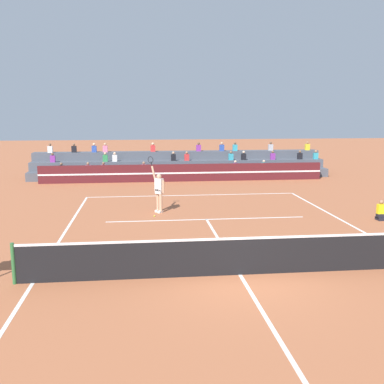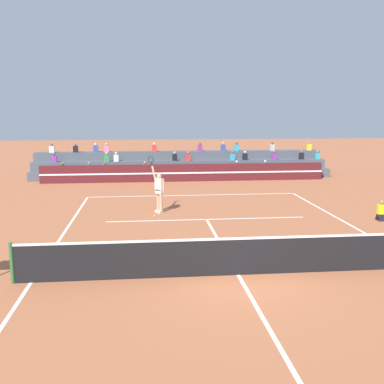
% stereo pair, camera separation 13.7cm
% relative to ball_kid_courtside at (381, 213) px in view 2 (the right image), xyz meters
% --- Properties ---
extents(ground_plane, '(120.00, 120.00, 0.00)m').
position_rel_ball_kid_courtside_xyz_m(ground_plane, '(-7.08, -5.52, -0.33)').
color(ground_plane, '#AD603D').
extents(court_lines, '(11.10, 23.90, 0.01)m').
position_rel_ball_kid_courtside_xyz_m(court_lines, '(-7.08, -5.52, -0.33)').
color(court_lines, white).
rests_on(court_lines, ground).
extents(tennis_net, '(12.00, 0.10, 1.10)m').
position_rel_ball_kid_courtside_xyz_m(tennis_net, '(-7.08, -5.52, 0.21)').
color(tennis_net, '#2D6B38').
rests_on(tennis_net, ground).
extents(sponsor_banner_wall, '(18.00, 0.26, 1.10)m').
position_rel_ball_kid_courtside_xyz_m(sponsor_banner_wall, '(-7.08, 11.26, 0.22)').
color(sponsor_banner_wall, '#51191E').
rests_on(sponsor_banner_wall, ground).
extents(bleacher_stand, '(19.96, 2.85, 2.28)m').
position_rel_ball_kid_courtside_xyz_m(bleacher_stand, '(-7.08, 13.80, 0.32)').
color(bleacher_stand, '#4C515B').
rests_on(bleacher_stand, ground).
extents(ball_kid_courtside, '(0.30, 0.36, 0.84)m').
position_rel_ball_kid_courtside_xyz_m(ball_kid_courtside, '(0.00, 0.00, 0.00)').
color(ball_kid_courtside, black).
rests_on(ball_kid_courtside, ground).
extents(tennis_player, '(0.73, 0.70, 2.50)m').
position_rel_ball_kid_courtside_xyz_m(tennis_player, '(-8.98, 2.48, 0.66)').
color(tennis_player, tan).
rests_on(tennis_player, ground).
extents(tennis_ball, '(0.07, 0.07, 0.07)m').
position_rel_ball_kid_courtside_xyz_m(tennis_ball, '(-9.22, 1.61, -0.30)').
color(tennis_ball, '#C6DB33').
rests_on(tennis_ball, ground).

